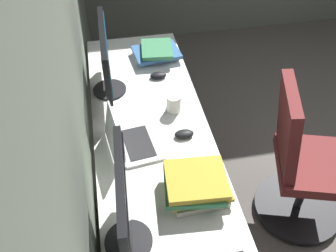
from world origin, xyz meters
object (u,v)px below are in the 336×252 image
at_px(mouse_spare, 184,134).
at_px(book_stack_near, 197,186).
at_px(drawer_pedestal, 163,247).
at_px(monitor_secondary, 125,207).
at_px(laptop_left, 128,140).
at_px(mouse_main, 158,75).
at_px(office_chair, 301,165).
at_px(monitor_primary, 106,57).
at_px(coffee_mug, 174,103).
at_px(book_stack_far, 156,52).

bearing_deg(mouse_spare, book_stack_near, 175.85).
xyz_separation_m(drawer_pedestal, mouse_spare, (0.40, -0.19, 0.40)).
height_order(drawer_pedestal, monitor_secondary, monitor_secondary).
relative_size(monitor_secondary, book_stack_near, 1.52).
height_order(laptop_left, book_stack_near, laptop_left).
bearing_deg(mouse_main, monitor_secondary, 164.24).
bearing_deg(book_stack_near, office_chair, -69.37).
distance_m(monitor_secondary, mouse_spare, 0.70).
bearing_deg(monitor_secondary, book_stack_near, -60.61).
relative_size(laptop_left, book_stack_near, 1.02).
height_order(monitor_primary, office_chair, monitor_primary).
height_order(laptop_left, office_chair, office_chair).
bearing_deg(mouse_spare, laptop_left, 94.54).
bearing_deg(coffee_mug, mouse_main, 5.95).
distance_m(book_stack_near, coffee_mug, 0.59).
distance_m(drawer_pedestal, coffee_mug, 0.78).
relative_size(book_stack_far, coffee_mug, 2.65).
height_order(drawer_pedestal, book_stack_far, book_stack_far).
bearing_deg(mouse_spare, monitor_secondary, 147.38).
xyz_separation_m(mouse_spare, book_stack_near, (-0.37, 0.03, 0.04)).
xyz_separation_m(monitor_primary, office_chair, (-0.57, -1.05, -0.51)).
relative_size(mouse_spare, coffee_mug, 0.86).
distance_m(book_stack_near, office_chair, 0.84).
xyz_separation_m(monitor_primary, mouse_spare, (-0.47, -0.36, -0.22)).
xyz_separation_m(book_stack_near, book_stack_far, (1.14, -0.01, -0.02)).
xyz_separation_m(laptop_left, office_chair, (-0.08, -0.99, -0.32)).
bearing_deg(office_chair, book_stack_near, 110.63).
bearing_deg(coffee_mug, monitor_primary, 54.00).
xyz_separation_m(monitor_secondary, coffee_mug, (0.78, -0.34, -0.20)).
height_order(drawer_pedestal, mouse_spare, mouse_spare).
xyz_separation_m(mouse_main, office_chair, (-0.64, -0.74, -0.29)).
xyz_separation_m(drawer_pedestal, mouse_main, (0.95, -0.14, 0.40)).
height_order(drawer_pedestal, coffee_mug, coffee_mug).
bearing_deg(office_chair, drawer_pedestal, 109.01).
bearing_deg(mouse_main, laptop_left, 156.05).
distance_m(drawer_pedestal, book_stack_near, 0.47).
bearing_deg(drawer_pedestal, monitor_primary, 10.86).
bearing_deg(book_stack_far, monitor_primary, 131.87).
distance_m(monitor_secondary, coffee_mug, 0.87).
xyz_separation_m(coffee_mug, office_chair, (-0.32, -0.71, -0.32)).
bearing_deg(monitor_primary, book_stack_near, -158.59).
bearing_deg(monitor_primary, mouse_main, -76.68).
bearing_deg(monitor_secondary, book_stack_far, -14.25).
distance_m(monitor_secondary, laptop_left, 0.57).
distance_m(mouse_spare, office_chair, 0.76).
xyz_separation_m(monitor_secondary, laptop_left, (0.53, -0.06, -0.20)).
distance_m(laptop_left, mouse_main, 0.62).
bearing_deg(book_stack_far, book_stack_near, 179.64).
xyz_separation_m(mouse_spare, coffee_mug, (0.22, 0.01, 0.03)).
height_order(drawer_pedestal, laptop_left, laptop_left).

